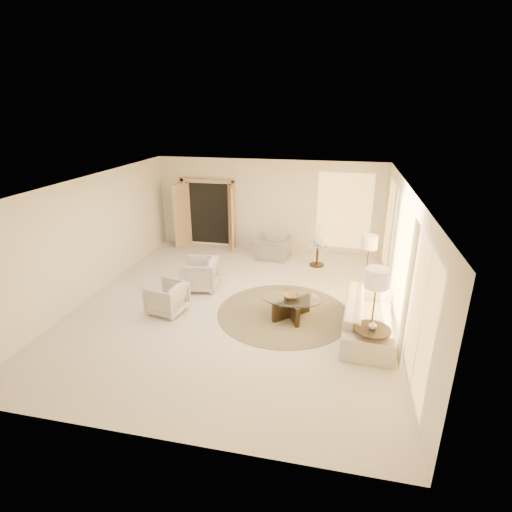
% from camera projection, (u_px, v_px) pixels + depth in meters
% --- Properties ---
extents(room, '(7.04, 8.04, 2.83)m').
position_uv_depth(room, '(234.00, 248.00, 8.64)').
color(room, silver).
rests_on(room, ground).
extents(windows_right, '(0.10, 6.40, 2.40)m').
position_uv_depth(windows_right, '(400.00, 261.00, 8.06)').
color(windows_right, '#FFC666').
rests_on(windows_right, room).
extents(window_back_corner, '(1.70, 0.10, 2.40)m').
position_uv_depth(window_back_corner, '(344.00, 211.00, 11.81)').
color(window_back_corner, '#FFC666').
rests_on(window_back_corner, room).
extents(curtains_right, '(0.06, 5.20, 2.60)m').
position_uv_depth(curtains_right, '(393.00, 248.00, 8.91)').
color(curtains_right, '#C2B98C').
rests_on(curtains_right, room).
extents(french_doors, '(1.95, 0.66, 2.16)m').
position_uv_depth(french_doors, '(208.00, 214.00, 12.63)').
color(french_doors, tan).
rests_on(french_doors, room).
extents(area_rug, '(3.56, 3.56, 0.01)m').
position_uv_depth(area_rug, '(283.00, 313.00, 8.80)').
color(area_rug, '#453A26').
rests_on(area_rug, room).
extents(sofa, '(1.07, 2.42, 0.69)m').
position_uv_depth(sofa, '(368.00, 317.00, 7.95)').
color(sofa, beige).
rests_on(sofa, room).
extents(armchair_left, '(0.88, 0.93, 0.85)m').
position_uv_depth(armchair_left, '(200.00, 273.00, 9.85)').
color(armchair_left, beige).
rests_on(armchair_left, room).
extents(armchair_right, '(0.83, 0.86, 0.76)m').
position_uv_depth(armchair_right, '(167.00, 296.00, 8.73)').
color(armchair_right, beige).
rests_on(armchair_right, room).
extents(accent_chair, '(1.06, 0.75, 0.87)m').
position_uv_depth(accent_chair, '(272.00, 245.00, 11.80)').
color(accent_chair, gray).
rests_on(accent_chair, room).
extents(coffee_table, '(1.50, 1.50, 0.47)m').
position_uv_depth(coffee_table, '(291.00, 305.00, 8.55)').
color(coffee_table, black).
rests_on(coffee_table, room).
extents(end_table, '(0.65, 0.65, 0.62)m').
position_uv_depth(end_table, '(371.00, 338.00, 7.09)').
color(end_table, black).
rests_on(end_table, room).
extents(side_table, '(0.55, 0.55, 0.64)m').
position_uv_depth(side_table, '(317.00, 253.00, 11.30)').
color(side_table, black).
rests_on(side_table, room).
extents(floor_lamp_near, '(0.37, 0.37, 1.53)m').
position_uv_depth(floor_lamp_near, '(369.00, 245.00, 9.14)').
color(floor_lamp_near, black).
rests_on(floor_lamp_near, room).
extents(floor_lamp_far, '(0.41, 0.41, 1.68)m').
position_uv_depth(floor_lamp_far, '(377.00, 282.00, 6.91)').
color(floor_lamp_far, black).
rests_on(floor_lamp_far, room).
extents(bowl, '(0.44, 0.44, 0.08)m').
position_uv_depth(bowl, '(292.00, 296.00, 8.47)').
color(bowl, brown).
rests_on(bowl, coffee_table).
extents(end_vase, '(0.15, 0.15, 0.15)m').
position_uv_depth(end_vase, '(373.00, 325.00, 7.00)').
color(end_vase, white).
rests_on(end_vase, end_table).
extents(side_vase, '(0.34, 0.34, 0.27)m').
position_uv_depth(side_vase, '(318.00, 240.00, 11.16)').
color(side_vase, white).
rests_on(side_vase, side_table).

